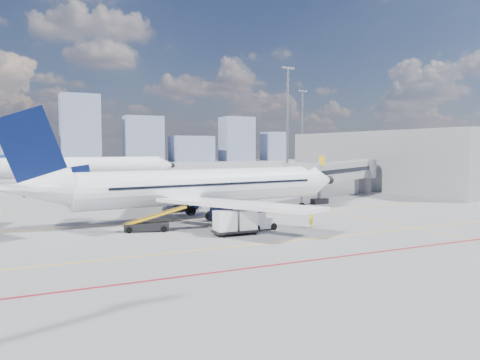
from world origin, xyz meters
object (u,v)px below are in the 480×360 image
(main_aircraft, at_px, (194,187))
(second_aircraft, at_px, (75,167))
(cargo_dolly, at_px, (235,222))
(ramp_worker, at_px, (311,218))
(baggage_tug, at_px, (260,221))
(belt_loader, at_px, (148,225))

(main_aircraft, bearing_deg, second_aircraft, 90.01)
(cargo_dolly, bearing_deg, ramp_worker, 3.37)
(main_aircraft, distance_m, second_aircraft, 55.24)
(main_aircraft, relative_size, baggage_tug, 14.21)
(baggage_tug, bearing_deg, main_aircraft, 103.28)
(belt_loader, bearing_deg, baggage_tug, -5.45)
(belt_loader, distance_m, ramp_worker, 14.62)
(second_aircraft, bearing_deg, ramp_worker, -80.50)
(ramp_worker, bearing_deg, second_aircraft, 52.14)
(baggage_tug, bearing_deg, second_aircraft, 92.37)
(ramp_worker, bearing_deg, baggage_tug, 120.57)
(main_aircraft, height_order, cargo_dolly, main_aircraft)
(cargo_dolly, bearing_deg, second_aircraft, 95.96)
(main_aircraft, bearing_deg, cargo_dolly, -95.85)
(belt_loader, bearing_deg, cargo_dolly, -21.71)
(belt_loader, bearing_deg, second_aircraft, 105.77)
(baggage_tug, bearing_deg, cargo_dolly, -163.62)
(baggage_tug, relative_size, belt_loader, 0.47)
(cargo_dolly, height_order, ramp_worker, cargo_dolly)
(main_aircraft, bearing_deg, baggage_tug, -77.27)
(baggage_tug, height_order, belt_loader, belt_loader)
(main_aircraft, relative_size, belt_loader, 6.66)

